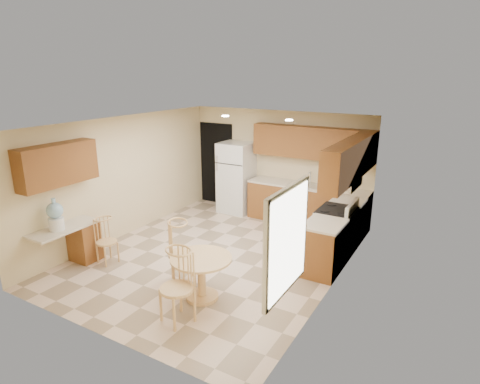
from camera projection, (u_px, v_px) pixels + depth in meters
The scene contains 30 objects.
floor at pixel (215, 256), 7.60m from camera, with size 5.50×5.50×0.00m, color beige.
ceiling at pixel (213, 123), 6.87m from camera, with size 4.50×5.50×0.02m, color white.
wall_back at pixel (278, 164), 9.51m from camera, with size 4.50×0.02×2.50m, color beige.
wall_front at pixel (91, 249), 4.95m from camera, with size 4.50×0.02×2.50m, color beige.
wall_left at pixel (124, 177), 8.31m from camera, with size 0.02×5.50×2.50m, color beige.
wall_right at pixel (336, 214), 6.16m from camera, with size 0.02×5.50×2.50m, color beige.
doorway at pixel (216, 164), 10.40m from camera, with size 0.90×0.02×2.10m, color black.
base_cab_back at pixel (307, 206), 9.08m from camera, with size 2.75×0.60×0.87m, color brown.
counter_back at pixel (308, 186), 8.95m from camera, with size 2.75×0.63×0.04m, color beige.
base_cab_right_a at pixel (347, 222), 8.07m from camera, with size 0.60×0.59×0.87m, color brown.
counter_right_a at pixel (348, 201), 7.94m from camera, with size 0.63×0.59×0.04m, color beige.
base_cab_right_b at pixel (323, 249), 6.87m from camera, with size 0.60×0.80×0.87m, color brown.
counter_right_b at pixel (325, 224), 6.74m from camera, with size 0.63×0.80×0.04m, color beige.
upper_cab_back at pixel (312, 143), 8.78m from camera, with size 2.75×0.33×0.70m, color brown.
upper_cab_right at pixel (350, 160), 7.07m from camera, with size 0.33×2.42×0.70m, color brown.
upper_cab_left at pixel (58, 165), 6.73m from camera, with size 0.33×1.40×0.70m, color brown.
sink at pixel (307, 185), 8.96m from camera, with size 0.78×0.44×0.01m, color silver.
range_hood at pixel (343, 183), 7.21m from camera, with size 0.50×0.76×0.14m, color silver.
desk_pedestal at pixel (85, 241), 7.35m from camera, with size 0.48×0.42×0.72m, color brown.
desk_top at pixel (64, 228), 6.93m from camera, with size 0.50×1.20×0.04m, color beige.
window at pixel (287, 241), 4.56m from camera, with size 0.06×1.12×1.30m.
can_light_a at pixel (225, 116), 8.11m from camera, with size 0.14×0.14×0.02m, color white.
can_light_b at pixel (289, 120), 7.44m from camera, with size 0.14×0.14×0.02m, color white.
refrigerator at pixel (236, 178), 9.79m from camera, with size 0.76×0.74×1.72m.
stove at pixel (335, 232), 7.52m from camera, with size 0.65×0.76×1.09m.
dining_table at pixel (201, 272), 6.05m from camera, with size 0.93×0.93×0.69m.
chair_table_a at pixel (178, 248), 6.38m from camera, with size 0.47×0.58×1.06m.
chair_table_b at pixel (172, 283), 5.35m from camera, with size 0.47×0.50×1.06m.
chair_desk at pixel (103, 238), 7.13m from camera, with size 0.37×0.48×0.84m.
water_crock at pixel (55, 216), 6.74m from camera, with size 0.27×0.27×0.56m.
Camera 1 is at (3.86, -5.76, 3.36)m, focal length 30.00 mm.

